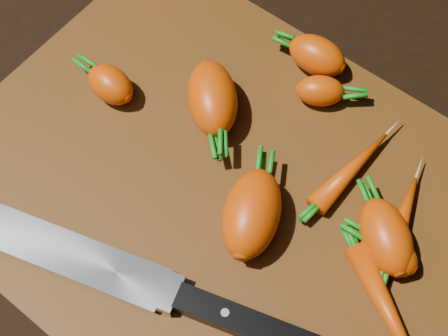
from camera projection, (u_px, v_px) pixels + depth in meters
The scene contains 13 objects.
ground at pixel (218, 191), 0.61m from camera, with size 2.00×2.00×0.01m, color black.
cutting_board at pixel (218, 187), 0.60m from camera, with size 0.50×0.40×0.01m, color #4D2B0D.
carrot_1 at pixel (110, 84), 0.62m from camera, with size 0.05×0.04×0.04m, color #D64101.
carrot_2 at pixel (212, 98), 0.61m from camera, with size 0.08×0.05×0.05m, color #D64101.
carrot_3 at pixel (252, 213), 0.55m from camera, with size 0.09×0.05×0.05m, color #D64101.
carrot_4 at pixel (317, 56), 0.64m from camera, with size 0.06×0.04×0.04m, color #D64101.
carrot_5 at pixel (320, 91), 0.62m from camera, with size 0.05×0.03×0.03m, color #D64101.
carrot_6 at pixel (385, 236), 0.55m from camera, with size 0.07×0.04×0.04m, color #D64101.
carrot_7 at pixel (352, 170), 0.59m from camera, with size 0.11×0.02×0.02m, color #D64101.
carrot_8 at pixel (391, 317), 0.52m from camera, with size 0.13×0.02×0.02m, color #D64101.
carrot_9 at pixel (401, 221), 0.56m from camera, with size 0.09×0.02×0.02m, color #D64101.
carrot_10 at pixel (389, 253), 0.54m from camera, with size 0.05×0.04×0.04m, color #D64101.
knife at pixel (73, 255), 0.55m from camera, with size 0.35×0.13×0.02m.
Camera 1 is at (0.16, -0.20, 0.55)m, focal length 50.00 mm.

